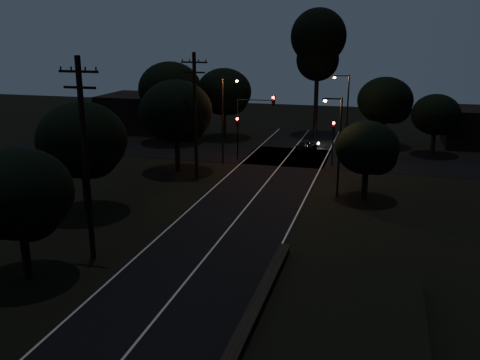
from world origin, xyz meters
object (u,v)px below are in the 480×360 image
Objects in this scene: signal_right at (333,135)px; car at (307,145)px; signal_left at (238,130)px; utility_pole_far at (195,114)px; streetlight_a at (225,114)px; utility_pole_mid at (85,158)px; streetlight_b at (345,110)px; signal_mast at (255,115)px; streetlight_c at (337,140)px; tall_pine at (318,44)px.

signal_right is 1.29× the size of car.
utility_pole_far is at bearing -99.94° from signal_left.
signal_right is at bearing 0.00° from signal_left.
signal_right is 10.26m from streetlight_a.
utility_pole_mid reaches higher than signal_right.
utility_pole_far is 1.31× the size of streetlight_b.
streetlight_c reaches higher than signal_mast.
signal_mast is 3.13m from streetlight_a.
streetlight_a and streetlight_b have the same top height.
streetlight_a is 13.72m from streetlight_c.
signal_left is at bearing -179.87° from signal_mast.
streetlight_c is (11.83, 15.00, -1.39)m from utility_pole_mid.
utility_pole_mid reaches higher than streetlight_a.
signal_right is 0.51× the size of streetlight_a.
signal_mast is at bearing 179.97° from signal_right.
signal_right is 6.75m from car.
signal_left is at bearing -157.95° from streetlight_b.
signal_left is at bearing 61.89° from car.
tall_pine is 2.35× the size of signal_mast.
streetlight_b is at bearing 22.05° from signal_left.
tall_pine is 1.96× the size of streetlight_c.
streetlight_a is 10.85m from car.
utility_pole_far is at bearing -111.11° from signal_mast.
utility_pole_mid is 31.80m from car.
signal_mast is at bearing 82.96° from utility_pole_mid.
utility_pole_far is at bearing 80.66° from car.
signal_left is at bearing -110.46° from tall_pine.
tall_pine reaches higher than utility_pole_far.
utility_pole_far is 8.53m from signal_left.
signal_mast is at bearing -154.01° from streetlight_b.
utility_pole_mid is at bearing -90.00° from utility_pole_far.
signal_left is 0.51× the size of streetlight_a.
utility_pole_mid reaches higher than car.
utility_pole_mid reaches higher than streetlight_b.
streetlight_a reaches higher than signal_mast.
car is at bearing 159.21° from streetlight_b.
utility_pole_mid is 23.04m from streetlight_a.
car is at bearing 76.34° from utility_pole_mid.
streetlight_a is at bearing -140.23° from signal_mast.
streetlight_c is (10.43, -9.99, 1.51)m from signal_left.
streetlight_a is at bearing -150.52° from streetlight_b.
signal_left is (1.40, 24.99, -2.90)m from utility_pole_mid.
streetlight_b is (0.71, 4.01, 1.80)m from signal_right.
utility_pole_far is 12.05m from streetlight_c.
streetlight_b reaches higher than signal_left.
signal_mast is 13.28m from streetlight_c.
signal_mast is 9.15m from streetlight_b.
streetlight_b is at bearing 25.99° from signal_mast.
tall_pine reaches higher than utility_pole_mid.
streetlight_b is (11.31, 12.00, -0.85)m from utility_pole_far.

